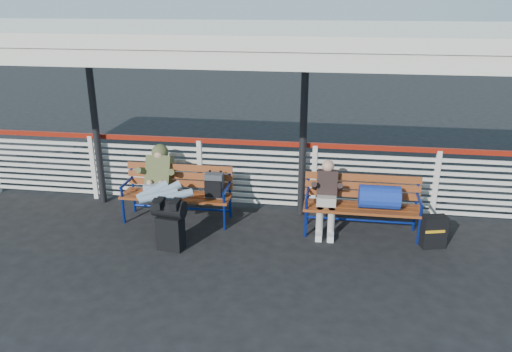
% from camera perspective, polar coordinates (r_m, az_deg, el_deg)
% --- Properties ---
extents(ground, '(60.00, 60.00, 0.00)m').
position_cam_1_polar(ground, '(7.44, -9.96, -8.90)').
color(ground, black).
rests_on(ground, ground).
extents(fence, '(12.08, 0.08, 1.24)m').
position_cam_1_polar(fence, '(8.84, -6.40, 0.70)').
color(fence, silver).
rests_on(fence, ground).
extents(canopy, '(12.60, 3.60, 3.16)m').
position_cam_1_polar(canopy, '(7.38, -9.24, 15.71)').
color(canopy, silver).
rests_on(canopy, ground).
extents(luggage_stack, '(0.51, 0.33, 0.78)m').
position_cam_1_polar(luggage_stack, '(7.43, -9.82, -5.26)').
color(luggage_stack, black).
rests_on(luggage_stack, ground).
extents(bench_left, '(1.80, 0.56, 0.92)m').
position_cam_1_polar(bench_left, '(8.29, -7.99, -1.30)').
color(bench_left, brown).
rests_on(bench_left, ground).
extents(bench_right, '(1.80, 0.56, 0.92)m').
position_cam_1_polar(bench_right, '(7.91, 13.05, -2.49)').
color(bench_right, brown).
rests_on(bench_right, ground).
extents(traveler_man, '(0.94, 1.64, 0.77)m').
position_cam_1_polar(traveler_man, '(8.03, -10.76, -1.33)').
color(traveler_man, '#9AB8CF').
rests_on(traveler_man, ground).
extents(companion_person, '(0.32, 0.66, 1.15)m').
position_cam_1_polar(companion_person, '(7.88, 8.07, -2.31)').
color(companion_person, '#A8A498').
rests_on(companion_person, ground).
extents(suitcase_side, '(0.39, 0.30, 0.49)m').
position_cam_1_polar(suitcase_side, '(7.91, 19.62, -6.01)').
color(suitcase_side, black).
rests_on(suitcase_side, ground).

